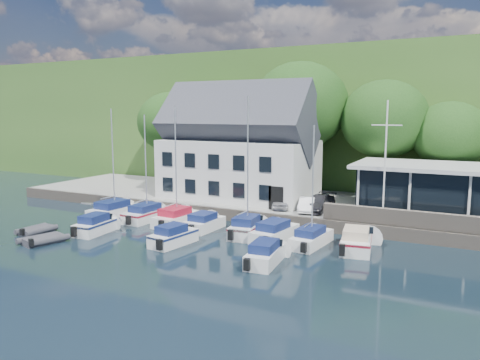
{
  "coord_description": "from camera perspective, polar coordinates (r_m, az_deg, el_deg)",
  "views": [
    {
      "loc": [
        13.16,
        -23.21,
        9.23
      ],
      "look_at": [
        -3.12,
        9.0,
        3.9
      ],
      "focal_mm": 35.0,
      "sensor_mm": 36.0,
      "label": 1
    }
  ],
  "objects": [
    {
      "name": "flagpole",
      "position": [
        35.92,
        17.27,
        2.08
      ],
      "size": [
        2.16,
        0.2,
        9.02
      ],
      "primitive_type": null,
      "color": "silver",
      "rests_on": "quay"
    },
    {
      "name": "ground",
      "position": [
        28.24,
        -2.64,
        -10.68
      ],
      "size": [
        180.0,
        180.0,
        0.0
      ],
      "primitive_type": "plane",
      "color": "black",
      "rests_on": "ground"
    },
    {
      "name": "boat_r1_4",
      "position": [
        34.23,
        0.94,
        0.86
      ],
      "size": [
        2.6,
        6.04,
        9.48
      ],
      "primitive_type": null,
      "rotation": [
        0.0,
        0.0,
        0.11
      ],
      "color": "silver",
      "rests_on": "ground"
    },
    {
      "name": "tree_4",
      "position": [
        45.96,
        24.1,
        3.09
      ],
      "size": [
        6.67,
        6.67,
        9.12
      ],
      "primitive_type": null,
      "color": "#16340F",
      "rests_on": "quay"
    },
    {
      "name": "boat_r1_1",
      "position": [
        40.01,
        -11.41,
        1.41
      ],
      "size": [
        2.33,
        6.74,
        8.95
      ],
      "primitive_type": null,
      "rotation": [
        0.0,
        0.0,
        -0.04
      ],
      "color": "silver",
      "rests_on": "ground"
    },
    {
      "name": "harbor_building",
      "position": [
        44.71,
        -0.1,
        3.43
      ],
      "size": [
        14.4,
        8.2,
        8.7
      ],
      "primitive_type": null,
      "color": "silver",
      "rests_on": "quay"
    },
    {
      "name": "dinghy_1",
      "position": [
        35.95,
        -22.86,
        -6.57
      ],
      "size": [
        2.63,
        3.42,
        0.7
      ],
      "primitive_type": null,
      "rotation": [
        0.0,
        0.0,
        -0.3
      ],
      "color": "#35343A",
      "rests_on": "ground"
    },
    {
      "name": "seawall",
      "position": [
        35.47,
        24.36,
        -4.78
      ],
      "size": [
        18.0,
        0.5,
        1.2
      ],
      "primitive_type": "cube",
      "color": "#706559",
      "rests_on": "quay"
    },
    {
      "name": "boat_r1_7",
      "position": [
        32.43,
        14.04,
        -6.97
      ],
      "size": [
        3.02,
        6.33,
        1.54
      ],
      "primitive_type": null,
      "rotation": [
        0.0,
        0.0,
        0.16
      ],
      "color": "silver",
      "rests_on": "ground"
    },
    {
      "name": "boat_r1_5",
      "position": [
        33.82,
        4.25,
        -6.14
      ],
      "size": [
        2.75,
        6.51,
        1.51
      ],
      "primitive_type": null,
      "rotation": [
        0.0,
        0.0,
        -0.13
      ],
      "color": "silver",
      "rests_on": "ground"
    },
    {
      "name": "car_white",
      "position": [
        39.09,
        8.17,
        -2.96
      ],
      "size": [
        2.01,
        3.73,
        1.17
      ],
      "primitive_type": "imported",
      "rotation": [
        0.0,
        0.0,
        0.23
      ],
      "color": "white",
      "rests_on": "quay"
    },
    {
      "name": "boat_r1_0",
      "position": [
        41.6,
        -15.22,
        2.0
      ],
      "size": [
        2.84,
        7.21,
        9.61
      ],
      "primitive_type": null,
      "rotation": [
        0.0,
        0.0,
        -0.09
      ],
      "color": "silver",
      "rests_on": "ground"
    },
    {
      "name": "tree_0",
      "position": [
        54.75,
        -8.43,
        5.14
      ],
      "size": [
        7.6,
        7.6,
        10.39
      ],
      "primitive_type": null,
      "color": "#16340F",
      "rests_on": "quay"
    },
    {
      "name": "boat_r2_0",
      "position": [
        37.42,
        -17.1,
        -5.07
      ],
      "size": [
        2.22,
        5.65,
        1.5
      ],
      "primitive_type": null,
      "rotation": [
        0.0,
        0.0,
        0.08
      ],
      "color": "silver",
      "rests_on": "ground"
    },
    {
      "name": "boat_r2_2",
      "position": [
        33.05,
        -8.14,
        -6.58
      ],
      "size": [
        2.46,
        5.42,
        1.46
      ],
      "primitive_type": null,
      "rotation": [
        0.0,
        0.0,
        -0.13
      ],
      "color": "silver",
      "rests_on": "ground"
    },
    {
      "name": "tree_2",
      "position": [
        47.49,
        7.3,
        6.32
      ],
      "size": [
        9.59,
        9.59,
        13.11
      ],
      "primitive_type": null,
      "color": "#16340F",
      "rests_on": "quay"
    },
    {
      "name": "club_pavilion",
      "position": [
        39.76,
        23.36,
        -1.23
      ],
      "size": [
        13.2,
        7.2,
        4.1
      ],
      "primitive_type": null,
      "color": "black",
      "rests_on": "quay"
    },
    {
      "name": "car_blue",
      "position": [
        38.04,
        15.66,
        -3.5
      ],
      "size": [
        2.29,
        3.69,
        1.18
      ],
      "primitive_type": "imported",
      "rotation": [
        0.0,
        0.0,
        -0.29
      ],
      "color": "#32509A",
      "rests_on": "quay"
    },
    {
      "name": "car_silver",
      "position": [
        40.2,
        5.04,
        -2.58
      ],
      "size": [
        2.38,
        3.75,
        1.19
      ],
      "primitive_type": "imported",
      "rotation": [
        0.0,
        0.0,
        0.3
      ],
      "color": "#B7B7BC",
      "rests_on": "quay"
    },
    {
      "name": "quay_face",
      "position": [
        37.69,
        5.63,
        -5.03
      ],
      "size": [
        60.0,
        0.3,
        1.0
      ],
      "primitive_type": "cube",
      "color": "#706559",
      "rests_on": "ground"
    },
    {
      "name": "quay",
      "position": [
        43.67,
        8.73,
        -3.23
      ],
      "size": [
        60.0,
        13.0,
        1.0
      ],
      "primitive_type": "cube",
      "color": "gray",
      "rests_on": "ground"
    },
    {
      "name": "gangway",
      "position": [
        44.76,
        -15.51,
        -3.81
      ],
      "size": [
        1.2,
        6.0,
        1.4
      ],
      "primitive_type": null,
      "color": "silver",
      "rests_on": "ground"
    },
    {
      "name": "boat_r2_3",
      "position": [
        28.91,
        3.17,
        -8.73
      ],
      "size": [
        2.3,
        5.88,
        1.43
      ],
      "primitive_type": null,
      "rotation": [
        0.0,
        0.0,
        0.1
      ],
      "color": "silver",
      "rests_on": "ground"
    },
    {
      "name": "boat_r1_3",
      "position": [
        36.86,
        -4.39,
        -5.02
      ],
      "size": [
        2.22,
        5.34,
        1.38
      ],
      "primitive_type": null,
      "rotation": [
        0.0,
        0.0,
        -0.04
      ],
      "color": "silver",
      "rests_on": "ground"
    },
    {
      "name": "tree_3",
      "position": [
        46.19,
        17.07,
        4.74
      ],
      "size": [
        8.16,
        8.16,
        11.15
      ],
      "primitive_type": null,
      "color": "#16340F",
      "rests_on": "quay"
    },
    {
      "name": "hillside",
      "position": [
        86.23,
        18.18,
        7.17
      ],
      "size": [
        160.0,
        75.0,
        16.0
      ],
      "primitive_type": "cube",
      "color": "#2F551F",
      "rests_on": "ground"
    },
    {
      "name": "boat_r1_6",
      "position": [
        32.19,
        8.85,
        -0.81
      ],
      "size": [
        2.37,
        6.28,
        8.27
      ],
      "primitive_type": null,
      "rotation": [
        0.0,
        0.0,
        -0.1
      ],
      "color": "silver",
      "rests_on": "ground"
    },
    {
      "name": "field_patch",
      "position": [
        93.61,
        24.13,
        11.93
      ],
      "size": [
        50.0,
        30.0,
        0.3
      ],
      "primitive_type": "cube",
      "color": "#556532",
      "rests_on": "hillside"
    },
    {
      "name": "dinghy_0",
      "position": [
        39.04,
        -23.57,
        -5.49
      ],
      "size": [
        1.89,
        2.94,
        0.66
      ],
      "primitive_type": null,
      "rotation": [
        0.0,
        0.0,
        -0.07
      ],
      "color": "#35343A",
      "rests_on": "ground"
    },
    {
      "name": "car_dgrey",
      "position": [
        39.46,
        9.56,
        -2.79
      ],
      "size": [
        2.13,
        4.61,
        1.3
      ],
      "primitive_type": "imported",
      "rotation": [
        0.0,
        0.0,
        -0.07
      ],
      "color": "#2E2D32",
      "rests_on": "quay"
    },
    {
      "name": "tree_1",
      "position": [
        52.9,
        -2.99,
        5.63
      ],
      "size": [
        8.31,
        8.31,
        11.36
      ],
      "primitive_type": null,
      "color": "#16340F",
      "rests_on": "quay"
    },
    {
      "name": "boat_r1_2",
      "position": [
        37.9,
        -7.82,
        1.24
      ],
      "size": [
        2.66,
        6.4,
        9.11
      ],
      "primitive_type": null,
      "rotation": [
        0.0,
        0.0,
        -0.08
      ],
      "color": "silver",
      "rests_on": "ground"
    }
  ]
}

